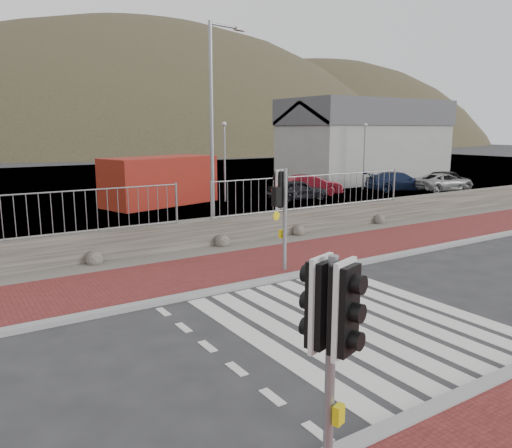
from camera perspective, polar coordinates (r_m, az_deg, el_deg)
ground at (r=10.29m, az=11.08°, el=-10.78°), size 220.00×220.00×0.00m
sidewalk_far at (r=13.69m, az=-2.08°, el=-4.93°), size 40.00×3.00×0.08m
kerb_near at (r=8.57m, az=25.64°, el=-15.90°), size 40.00×0.25×0.12m
kerb_far at (r=12.47m, az=1.47°, el=-6.46°), size 40.00×0.25×0.12m
zebra_crossing at (r=10.29m, az=11.09°, el=-10.75°), size 4.62×5.60×0.01m
gravel_strip at (r=15.39m, az=-5.89°, el=-3.25°), size 40.00×1.50×0.06m
stone_wall at (r=15.99m, az=-7.22°, el=-1.19°), size 40.00×0.60×0.90m
railing at (r=15.63m, az=-7.10°, el=3.63°), size 18.07×0.07×1.22m
quay at (r=35.58m, az=-21.78°, el=3.98°), size 120.00×40.00×0.50m
harbor_building at (r=37.80m, az=12.35°, el=9.31°), size 12.20×6.20×5.80m
hills_backdrop at (r=99.37m, az=-23.86°, el=-5.80°), size 254.00×90.00×100.00m
traffic_signal_near at (r=4.99m, az=8.62°, el=-11.47°), size 0.42×0.33×2.58m
traffic_signal_far at (r=12.88m, az=3.25°, el=2.96°), size 0.68×0.35×2.76m
streetlight at (r=16.96m, az=-4.77°, el=11.70°), size 1.51×0.40×7.16m
shipping_container at (r=25.61m, az=-10.92°, el=4.87°), size 6.16×3.88×2.38m
car_a at (r=26.78m, az=4.79°, el=3.91°), size 3.44×1.92×1.11m
car_b at (r=28.76m, az=6.21°, el=4.43°), size 3.78×2.37×1.18m
car_c at (r=31.92m, az=15.95°, el=4.70°), size 4.37×2.91×1.18m
car_d at (r=32.74m, az=20.62°, el=4.49°), size 4.12×2.31×1.09m
car_e at (r=33.64m, az=20.95°, el=4.75°), size 3.67×1.56×1.24m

